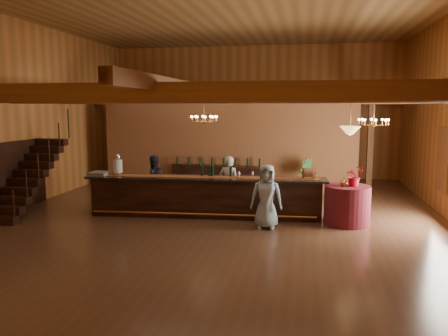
% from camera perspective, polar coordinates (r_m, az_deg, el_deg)
% --- Properties ---
extents(floor, '(14.00, 14.00, 0.00)m').
position_cam_1_polar(floor, '(12.23, -0.27, -6.09)').
color(floor, brown).
rests_on(floor, ground).
extents(ceiling, '(14.00, 14.00, 0.00)m').
position_cam_1_polar(ceiling, '(12.12, -0.28, 20.02)').
color(ceiling, '#A77C42').
rests_on(ceiling, wall_back).
extents(wall_back, '(12.00, 0.10, 5.50)m').
position_cam_1_polar(wall_back, '(18.78, 3.81, 7.33)').
color(wall_back, '#C1723C').
rests_on(wall_back, floor).
extents(wall_front, '(12.00, 0.10, 5.50)m').
position_cam_1_polar(wall_front, '(5.16, -15.21, 5.05)').
color(wall_front, '#C1723C').
rests_on(wall_front, floor).
extents(wall_left, '(0.10, 14.00, 5.50)m').
position_cam_1_polar(wall_left, '(14.27, -24.83, 6.37)').
color(wall_left, '#C1723C').
rests_on(wall_left, floor).
extents(beam_grid, '(11.90, 13.90, 0.39)m').
position_cam_1_polar(beam_grid, '(12.36, 0.18, 9.23)').
color(beam_grid, olive).
rests_on(beam_grid, wall_left).
extents(support_posts, '(9.20, 10.20, 3.20)m').
position_cam_1_polar(support_posts, '(11.45, -0.74, 1.09)').
color(support_posts, olive).
rests_on(support_posts, floor).
extents(partition_wall, '(9.00, 0.18, 3.10)m').
position_cam_1_polar(partition_wall, '(15.45, 0.37, 2.73)').
color(partition_wall, brown).
rests_on(partition_wall, floor).
extents(window_right_back, '(0.12, 1.05, 1.75)m').
position_cam_1_polar(window_right_back, '(13.25, 26.81, 0.96)').
color(window_right_back, white).
rests_on(window_right_back, wall_right).
extents(staircase, '(1.00, 2.80, 2.00)m').
position_cam_1_polar(staircase, '(13.49, -24.29, -1.14)').
color(staircase, '#3C1E15').
rests_on(staircase, floor).
extents(backroom_boxes, '(4.10, 0.60, 1.10)m').
position_cam_1_polar(backroom_boxes, '(17.50, 2.20, -0.01)').
color(backroom_boxes, '#3C1E15').
rests_on(backroom_boxes, floor).
extents(tasting_bar, '(6.56, 1.28, 1.10)m').
position_cam_1_polar(tasting_bar, '(11.94, -2.48, -3.72)').
color(tasting_bar, '#3C1E15').
rests_on(tasting_bar, floor).
extents(beverage_dispenser, '(0.26, 0.26, 0.60)m').
position_cam_1_polar(beverage_dispenser, '(12.48, -13.73, 0.39)').
color(beverage_dispenser, silver).
rests_on(beverage_dispenser, tasting_bar).
extents(glass_rack_tray, '(0.50, 0.50, 0.10)m').
position_cam_1_polar(glass_rack_tray, '(12.60, -15.95, -0.71)').
color(glass_rack_tray, gray).
rests_on(glass_rack_tray, tasting_bar).
extents(raffle_drum, '(0.34, 0.24, 0.30)m').
position_cam_1_polar(raffle_drum, '(11.65, 11.00, -0.61)').
color(raffle_drum, '#9D623D').
rests_on(raffle_drum, tasting_bar).
extents(bar_bottle_0, '(0.07, 0.07, 0.30)m').
position_cam_1_polar(bar_bottle_0, '(11.96, -2.90, -0.37)').
color(bar_bottle_0, black).
rests_on(bar_bottle_0, tasting_bar).
extents(bar_bottle_1, '(0.07, 0.07, 0.30)m').
position_cam_1_polar(bar_bottle_1, '(11.93, -1.88, -0.39)').
color(bar_bottle_1, black).
rests_on(bar_bottle_1, tasting_bar).
extents(bar_bottle_2, '(0.07, 0.07, 0.30)m').
position_cam_1_polar(bar_bottle_2, '(11.91, -1.51, -0.40)').
color(bar_bottle_2, black).
rests_on(bar_bottle_2, tasting_bar).
extents(bar_bottle_3, '(0.07, 0.07, 0.30)m').
position_cam_1_polar(bar_bottle_3, '(11.85, 0.89, -0.44)').
color(bar_bottle_3, black).
rests_on(bar_bottle_3, tasting_bar).
extents(backbar_shelf, '(3.36, 1.04, 0.93)m').
position_cam_1_polar(backbar_shelf, '(15.32, -0.80, -1.40)').
color(backbar_shelf, '#3C1E15').
rests_on(backbar_shelf, floor).
extents(round_table, '(1.15, 1.15, 1.00)m').
position_cam_1_polar(round_table, '(11.58, 15.77, -4.67)').
color(round_table, maroon).
rests_on(round_table, floor).
extents(chandelier_left, '(0.80, 0.80, 0.73)m').
position_cam_1_polar(chandelier_left, '(13.02, -2.63, 6.48)').
color(chandelier_left, '#CA8136').
rests_on(chandelier_left, beam_grid).
extents(chandelier_right, '(0.80, 0.80, 0.78)m').
position_cam_1_polar(chandelier_right, '(12.61, 18.94, 5.75)').
color(chandelier_right, '#CA8136').
rests_on(chandelier_right, beam_grid).
extents(pendant_lamp, '(0.52, 0.52, 0.90)m').
position_cam_1_polar(pendant_lamp, '(11.32, 16.14, 4.77)').
color(pendant_lamp, '#CA8136').
rests_on(pendant_lamp, beam_grid).
extents(bartender, '(0.63, 0.46, 1.60)m').
position_cam_1_polar(bartender, '(12.40, 0.66, -2.10)').
color(bartender, silver).
rests_on(bartender, floor).
extents(staff_second, '(0.95, 0.93, 1.55)m').
position_cam_1_polar(staff_second, '(13.22, -9.22, -1.68)').
color(staff_second, '#252837').
rests_on(staff_second, floor).
extents(guest, '(0.79, 0.52, 1.59)m').
position_cam_1_polar(guest, '(10.77, 5.56, -3.73)').
color(guest, '#9CBFD5').
rests_on(guest, floor).
extents(floor_plant, '(0.88, 0.80, 1.31)m').
position_cam_1_polar(floor_plant, '(14.77, 10.19, -1.15)').
color(floor_plant, '#3B7438').
rests_on(floor_plant, floor).
extents(table_flowers, '(0.58, 0.55, 0.51)m').
position_cam_1_polar(table_flowers, '(11.44, 16.67, -1.02)').
color(table_flowers, red).
rests_on(table_flowers, round_table).
extents(table_vase, '(0.18, 0.18, 0.34)m').
position_cam_1_polar(table_vase, '(11.36, 15.42, -1.48)').
color(table_vase, '#CA8136').
rests_on(table_vase, round_table).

